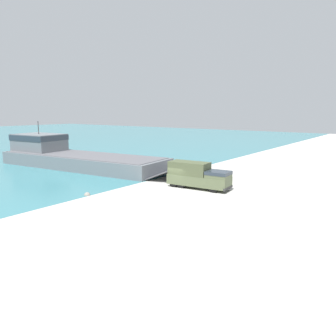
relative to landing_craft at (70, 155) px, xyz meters
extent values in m
plane|color=#B7B5AD|center=(-1.95, -24.66, -1.91)|extent=(240.00, 240.00, 0.00)
cube|color=slate|center=(0.32, -2.75, -0.81)|extent=(12.56, 32.62, 2.21)
cube|color=#56565B|center=(0.32, -2.75, 0.34)|extent=(11.71, 31.27, 0.08)
cube|color=slate|center=(-0.95, 8.13, 1.91)|extent=(7.24, 9.57, 3.23)
cube|color=#28333D|center=(-0.95, 8.13, 2.89)|extent=(7.43, 9.68, 0.97)
cylinder|color=#3F3F42|center=(-0.95, 8.13, 4.73)|extent=(0.16, 0.16, 2.40)
cube|color=#56565B|center=(2.45, -20.96, -0.72)|extent=(8.11, 5.78, 2.19)
cube|color=#566042|center=(-0.73, -27.35, -0.89)|extent=(3.26, 8.30, 1.28)
cube|color=#566042|center=(-0.47, -30.01, 0.16)|extent=(2.60, 2.97, 0.82)
cube|color=#28333D|center=(-0.47, -30.01, 0.36)|extent=(2.67, 3.00, 0.41)
cube|color=#495236|center=(-0.86, -25.98, 0.57)|extent=(2.88, 5.35, 1.64)
cube|color=#2D2D2D|center=(-0.34, -31.30, -1.38)|extent=(2.55, 0.48, 0.32)
cylinder|color=black|center=(0.53, -29.75, -1.33)|extent=(0.51, 1.21, 1.18)
cylinder|color=black|center=(-1.50, -29.95, -1.33)|extent=(0.51, 1.21, 1.18)
cylinder|color=black|center=(0.10, -25.30, -1.33)|extent=(0.51, 1.21, 1.18)
cylinder|color=black|center=(-1.93, -25.50, -1.33)|extent=(0.51, 1.21, 1.18)
cylinder|color=black|center=(0.00, -24.21, -1.33)|extent=(0.51, 1.21, 1.18)
cylinder|color=black|center=(-2.04, -24.40, -1.33)|extent=(0.51, 1.21, 1.18)
cylinder|color=#475638|center=(2.43, -27.05, -1.50)|extent=(0.14, 0.14, 0.82)
cylinder|color=#475638|center=(2.56, -27.18, -1.50)|extent=(0.14, 0.14, 0.82)
cube|color=#475638|center=(2.50, -27.11, -0.77)|extent=(0.49, 0.48, 0.65)
sphere|color=tan|center=(2.50, -27.11, -0.33)|extent=(0.22, 0.22, 0.22)
cube|color=#B22323|center=(17.86, 33.58, -1.48)|extent=(4.81, 6.82, 0.87)
cube|color=silver|center=(17.67, 33.14, -0.57)|extent=(2.38, 2.44, 0.96)
sphere|color=gray|center=(7.41, -18.66, -1.91)|extent=(1.40, 1.40, 1.40)
sphere|color=gray|center=(-11.68, -18.86, -1.91)|extent=(0.74, 0.74, 0.74)
camera|label=1|loc=(-35.55, -48.89, 7.88)|focal=35.00mm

